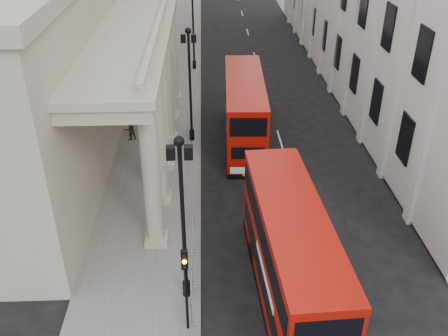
# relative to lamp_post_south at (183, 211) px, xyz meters

# --- Properties ---
(sidewalk_west) EXTENTS (6.00, 140.00, 0.12)m
(sidewalk_west) POSITION_rel_lamp_post_south_xyz_m (-2.40, 26.00, -4.85)
(sidewalk_west) COLOR slate
(sidewalk_west) RESTS_ON ground
(sidewalk_east) EXTENTS (3.00, 140.00, 0.12)m
(sidewalk_east) POSITION_rel_lamp_post_south_xyz_m (14.10, 26.00, -4.85)
(sidewalk_east) COLOR slate
(sidewalk_east) RESTS_ON ground
(kerb) EXTENTS (0.20, 140.00, 0.14)m
(kerb) POSITION_rel_lamp_post_south_xyz_m (0.55, 26.00, -4.84)
(kerb) COLOR slate
(kerb) RESTS_ON ground
(portico_building) EXTENTS (9.00, 28.00, 12.00)m
(portico_building) POSITION_rel_lamp_post_south_xyz_m (-9.90, 14.00, 1.09)
(portico_building) COLOR #9F9885
(portico_building) RESTS_ON ground
(lamp_post_south) EXTENTS (1.05, 0.44, 8.32)m
(lamp_post_south) POSITION_rel_lamp_post_south_xyz_m (0.00, 0.00, 0.00)
(lamp_post_south) COLOR black
(lamp_post_south) RESTS_ON sidewalk_west
(lamp_post_mid) EXTENTS (1.05, 0.44, 8.32)m
(lamp_post_mid) POSITION_rel_lamp_post_south_xyz_m (0.00, 16.00, 0.00)
(lamp_post_mid) COLOR black
(lamp_post_mid) RESTS_ON sidewalk_west
(lamp_post_north) EXTENTS (1.05, 0.44, 8.32)m
(lamp_post_north) POSITION_rel_lamp_post_south_xyz_m (0.00, 32.00, 0.00)
(lamp_post_north) COLOR black
(lamp_post_north) RESTS_ON sidewalk_west
(traffic_light) EXTENTS (0.28, 0.33, 4.30)m
(traffic_light) POSITION_rel_lamp_post_south_xyz_m (0.10, -2.02, -1.80)
(traffic_light) COLOR black
(traffic_light) RESTS_ON sidewalk_west
(crowd_barriers) EXTENTS (0.50, 18.75, 1.10)m
(crowd_barriers) POSITION_rel_lamp_post_south_xyz_m (0.25, -1.77, -4.24)
(crowd_barriers) COLOR gray
(crowd_barriers) RESTS_ON sidewalk_west
(bus_near) EXTENTS (3.33, 11.39, 4.86)m
(bus_near) POSITION_rel_lamp_post_south_xyz_m (4.71, -0.18, -2.37)
(bus_near) COLOR #A51007
(bus_near) RESTS_ON ground
(bus_far) EXTENTS (3.05, 11.17, 4.78)m
(bus_far) POSITION_rel_lamp_post_south_xyz_m (3.85, 15.88, -2.41)
(bus_far) COLOR #9A0F07
(bus_far) RESTS_ON ground
(pedestrian_a) EXTENTS (0.59, 0.39, 1.60)m
(pedestrian_a) POSITION_rel_lamp_post_south_xyz_m (-1.81, 9.06, -3.99)
(pedestrian_a) COLOR black
(pedestrian_a) RESTS_ON sidewalk_west
(pedestrian_b) EXTENTS (1.02, 0.96, 1.67)m
(pedestrian_b) POSITION_rel_lamp_post_south_xyz_m (-4.55, 16.22, -3.96)
(pedestrian_b) COLOR #282320
(pedestrian_b) RESTS_ON sidewalk_west
(pedestrian_c) EXTENTS (0.91, 0.66, 1.72)m
(pedestrian_c) POSITION_rel_lamp_post_south_xyz_m (-2.51, 15.83, -3.93)
(pedestrian_c) COLOR black
(pedestrian_c) RESTS_ON sidewalk_west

